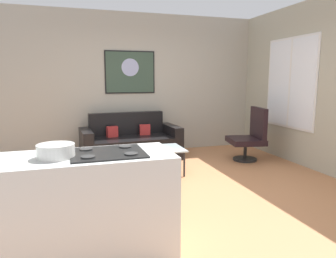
{
  "coord_description": "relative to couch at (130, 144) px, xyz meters",
  "views": [
    {
      "loc": [
        -1.23,
        -3.87,
        1.51
      ],
      "look_at": [
        0.26,
        0.9,
        0.7
      ],
      "focal_mm": 33.28,
      "sensor_mm": 36.0,
      "label": 1
    }
  ],
  "objects": [
    {
      "name": "ground",
      "position": [
        0.18,
        -1.85,
        -0.31
      ],
      "size": [
        6.4,
        6.4,
        0.04
      ],
      "primitive_type": "cube",
      "color": "#BE7B4E"
    },
    {
      "name": "back_wall",
      "position": [
        0.18,
        0.58,
        1.11
      ],
      "size": [
        6.4,
        0.05,
        2.8
      ],
      "primitive_type": "cube",
      "color": "#ABA596",
      "rests_on": "ground"
    },
    {
      "name": "right_wall",
      "position": [
        2.81,
        -1.55,
        1.11
      ],
      "size": [
        0.05,
        6.4,
        2.8
      ],
      "primitive_type": "cube",
      "color": "#ABA791",
      "rests_on": "ground"
    },
    {
      "name": "couch",
      "position": [
        0.0,
        0.0,
        0.0
      ],
      "size": [
        1.86,
        0.94,
        0.86
      ],
      "color": "black",
      "rests_on": "ground"
    },
    {
      "name": "coffee_table",
      "position": [
        0.12,
        -1.07,
        0.09
      ],
      "size": [
        1.05,
        0.63,
        0.42
      ],
      "color": "silver",
      "rests_on": "ground"
    },
    {
      "name": "armchair",
      "position": [
        2.11,
        -0.76,
        0.17
      ],
      "size": [
        0.71,
        0.73,
        0.99
      ],
      "color": "black",
      "rests_on": "ground"
    },
    {
      "name": "kitchen_counter",
      "position": [
        -1.07,
        -3.15,
        0.16
      ],
      "size": [
        1.67,
        0.64,
        0.92
      ],
      "color": "white",
      "rests_on": "ground"
    },
    {
      "name": "mixing_bowl",
      "position": [
        -1.17,
        -3.17,
        0.66
      ],
      "size": [
        0.29,
        0.29,
        0.11
      ],
      "color": "silver",
      "rests_on": "kitchen_counter"
    },
    {
      "name": "wall_painting",
      "position": [
        0.12,
        0.53,
        1.35
      ],
      "size": [
        1.0,
        0.03,
        0.84
      ],
      "color": "black"
    },
    {
      "name": "window",
      "position": [
        2.77,
        -0.95,
        1.14
      ],
      "size": [
        0.03,
        1.31,
        1.63
      ],
      "color": "silver"
    }
  ]
}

